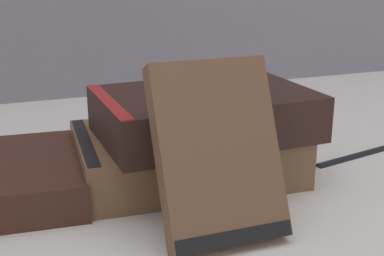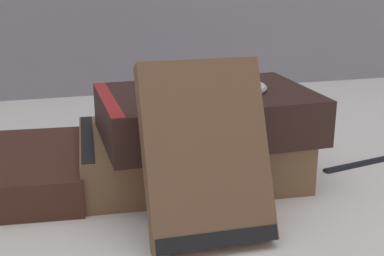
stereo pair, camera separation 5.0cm
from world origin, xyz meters
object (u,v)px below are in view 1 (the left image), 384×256
(book_flat_bottom, at_px, (182,154))
(book_leaning_front, at_px, (219,159))
(book_flat_top, at_px, (200,114))
(fountain_pen, at_px, (360,152))
(pocket_watch, at_px, (234,86))

(book_flat_bottom, distance_m, book_leaning_front, 0.13)
(book_flat_bottom, bearing_deg, book_leaning_front, -92.90)
(book_flat_top, xyz_separation_m, fountain_pen, (0.20, -0.00, -0.07))
(pocket_watch, xyz_separation_m, fountain_pen, (0.16, 0.00, -0.09))
(book_flat_top, height_order, book_leaning_front, book_leaning_front)
(book_flat_bottom, relative_size, book_leaning_front, 1.60)
(book_leaning_front, bearing_deg, book_flat_bottom, 83.79)
(book_flat_bottom, height_order, book_flat_top, book_flat_top)
(book_flat_bottom, xyz_separation_m, book_leaning_front, (-0.01, -0.12, 0.04))
(book_flat_top, distance_m, fountain_pen, 0.21)
(pocket_watch, bearing_deg, book_leaning_front, -120.32)
(book_flat_bottom, xyz_separation_m, pocket_watch, (0.05, -0.02, 0.07))
(pocket_watch, bearing_deg, book_flat_bottom, 159.44)
(book_flat_bottom, relative_size, fountain_pen, 1.70)
(book_leaning_front, bearing_deg, pocket_watch, 59.68)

